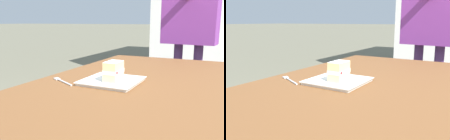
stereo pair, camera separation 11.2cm
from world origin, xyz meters
TOP-DOWN VIEW (x-y plane):
  - patio_table at (0.00, 0.00)m, footprint 1.67×0.91m
  - dessert_plate at (0.04, -0.09)m, footprint 0.26×0.26m
  - cake_slice at (0.06, -0.08)m, footprint 0.10×0.08m
  - dessert_fork at (0.13, -0.31)m, footprint 0.09×0.16m
  - diner_person at (-1.21, 0.06)m, footprint 0.62×0.49m

SIDE VIEW (x-z plane):
  - patio_table at x=0.00m, z-range 0.29..1.07m
  - dessert_fork at x=0.13m, z-range 0.78..0.78m
  - dessert_plate at x=0.04m, z-range 0.78..0.79m
  - cake_slice at x=0.06m, z-range 0.79..0.88m
  - diner_person at x=-1.21m, z-range 0.29..1.99m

